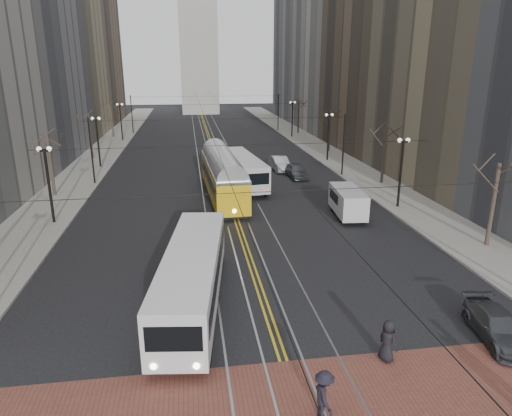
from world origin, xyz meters
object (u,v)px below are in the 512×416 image
object	(u,v)px
sedan_parked	(498,326)
pedestrian_d	(324,396)
sedan_silver	(280,164)
pedestrian_a	(388,341)
sedan_grey	(296,171)
streetcar	(223,179)
rear_bus	(243,171)
transit_bus	(193,279)
cargo_van	(348,203)

from	to	relation	value
sedan_parked	pedestrian_d	xyz separation A→B (m)	(-8.84, -3.46, 0.31)
sedan_parked	pedestrian_d	world-z (taller)	pedestrian_d
sedan_silver	pedestrian_a	bearing A→B (deg)	-98.25
sedan_grey	sedan_parked	size ratio (longest dim) A/B	1.03
streetcar	sedan_silver	bearing A→B (deg)	52.02
sedan_silver	pedestrian_d	bearing A→B (deg)	-103.10
rear_bus	pedestrian_d	world-z (taller)	rear_bus
sedan_grey	transit_bus	bearing A→B (deg)	-116.28
pedestrian_a	pedestrian_d	xyz separation A→B (m)	(-3.45, -2.74, 0.03)
transit_bus	pedestrian_d	size ratio (longest dim) A/B	6.46
rear_bus	pedestrian_a	xyz separation A→B (m)	(2.32, -28.95, -0.57)
transit_bus	sedan_parked	bearing A→B (deg)	-13.01
rear_bus	sedan_silver	size ratio (longest dim) A/B	2.36
transit_bus	sedan_grey	world-z (taller)	transit_bus
cargo_van	pedestrian_a	xyz separation A→B (m)	(-4.59, -17.86, -0.22)
transit_bus	pedestrian_a	distance (m)	9.45
rear_bus	sedan_parked	world-z (taller)	rear_bus
transit_bus	pedestrian_a	xyz separation A→B (m)	(7.62, -5.56, -0.58)
transit_bus	cargo_van	xyz separation A→B (m)	(12.21, 12.30, -0.36)
rear_bus	cargo_van	bearing A→B (deg)	-64.39
transit_bus	streetcar	size ratio (longest dim) A/B	0.84
transit_bus	pedestrian_a	size ratio (longest dim) A/B	6.68
cargo_van	sedan_grey	distance (m)	13.61
rear_bus	sedan_grey	xyz separation A→B (m)	(5.99, 2.48, -0.71)
streetcar	rear_bus	distance (m)	4.62
transit_bus	sedan_silver	bearing A→B (deg)	78.30
cargo_van	pedestrian_d	xyz separation A→B (m)	(-8.05, -20.60, -0.19)
cargo_van	sedan_grey	world-z (taller)	cargo_van
sedan_parked	cargo_van	bearing A→B (deg)	101.50
rear_bus	pedestrian_d	bearing A→B (deg)	-98.37
rear_bus	sedan_grey	bearing A→B (deg)	16.17
sedan_grey	sedan_parked	bearing A→B (deg)	-89.52
transit_bus	sedan_grey	xyz separation A→B (m)	(11.29, 25.87, -0.73)
sedan_parked	pedestrian_d	distance (m)	9.49
streetcar	sedan_grey	size ratio (longest dim) A/B	3.20
rear_bus	pedestrian_a	size ratio (longest dim) A/B	6.34
rear_bus	pedestrian_d	distance (m)	31.72
cargo_van	sedan_silver	world-z (taller)	cargo_van
sedan_grey	pedestrian_d	size ratio (longest dim) A/B	2.42
rear_bus	cargo_van	world-z (taller)	rear_bus
sedan_silver	pedestrian_a	xyz separation A→B (m)	(-2.64, -35.11, 0.11)
sedan_silver	pedestrian_d	world-z (taller)	pedestrian_d
rear_bus	sedan_silver	xyz separation A→B (m)	(4.95, 6.15, -0.68)
streetcar	sedan_silver	world-z (taller)	streetcar
sedan_grey	sedan_parked	xyz separation A→B (m)	(1.71, -30.72, -0.13)
sedan_grey	rear_bus	bearing A→B (deg)	-160.22
sedan_silver	sedan_parked	world-z (taller)	sedan_silver
cargo_van	pedestrian_a	bearing A→B (deg)	-99.49
cargo_van	sedan_parked	xyz separation A→B (m)	(0.79, -17.14, -0.50)
pedestrian_a	pedestrian_d	distance (m)	4.41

